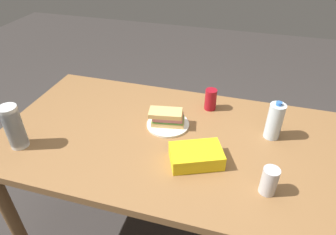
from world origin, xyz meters
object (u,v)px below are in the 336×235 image
at_px(chip_bag, 196,156).
at_px(soda_can_red, 211,99).
at_px(soda_can_silver, 269,181).
at_px(water_bottle_tall, 275,121).
at_px(sandwich, 167,117).
at_px(dining_table, 175,151).
at_px(paper_plate, 168,124).
at_px(plastic_cup_stack, 14,127).

bearing_deg(chip_bag, soda_can_red, 67.89).
distance_m(soda_can_red, soda_can_silver, 0.63).
bearing_deg(water_bottle_tall, soda_can_silver, 87.49).
height_order(sandwich, water_bottle_tall, water_bottle_tall).
bearing_deg(sandwich, soda_can_red, -130.30).
bearing_deg(soda_can_red, chip_bag, 91.38).
distance_m(dining_table, water_bottle_tall, 0.51).
relative_size(dining_table, paper_plate, 8.03).
distance_m(dining_table, sandwich, 0.18).
distance_m(sandwich, soda_can_red, 0.29).
bearing_deg(water_bottle_tall, paper_plate, 5.81).
bearing_deg(paper_plate, water_bottle_tall, -174.19).
bearing_deg(dining_table, water_bottle_tall, -162.45).
height_order(sandwich, chip_bag, sandwich).
height_order(dining_table, soda_can_red, soda_can_red).
xyz_separation_m(dining_table, water_bottle_tall, (-0.46, -0.14, 0.18)).
bearing_deg(paper_plate, chip_bag, 130.51).
height_order(paper_plate, soda_can_silver, soda_can_silver).
height_order(dining_table, soda_can_silver, soda_can_silver).
bearing_deg(paper_plate, soda_can_red, -130.11).
distance_m(paper_plate, water_bottle_tall, 0.54).
relative_size(sandwich, soda_can_red, 1.59).
relative_size(paper_plate, sandwich, 1.16).
bearing_deg(sandwich, plastic_cup_stack, 28.72).
relative_size(water_bottle_tall, soda_can_silver, 1.67).
bearing_deg(soda_can_silver, soda_can_red, -59.33).
distance_m(paper_plate, soda_can_silver, 0.60).
distance_m(sandwich, chip_bag, 0.30).
distance_m(chip_bag, water_bottle_tall, 0.44).
bearing_deg(soda_can_silver, sandwich, -31.90).
bearing_deg(sandwich, soda_can_silver, 148.10).
xyz_separation_m(dining_table, plastic_cup_stack, (0.71, 0.26, 0.20)).
bearing_deg(soda_can_silver, water_bottle_tall, -92.51).
relative_size(sandwich, soda_can_silver, 1.59).
bearing_deg(dining_table, chip_bag, 133.18).
bearing_deg(soda_can_silver, paper_plate, -32.27).
distance_m(water_bottle_tall, soda_can_silver, 0.38).
bearing_deg(dining_table, plastic_cup_stack, 20.24).
bearing_deg(sandwich, water_bottle_tall, -173.96).
distance_m(soda_can_red, water_bottle_tall, 0.38).
distance_m(paper_plate, chip_bag, 0.31).
bearing_deg(chip_bag, dining_table, 109.69).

